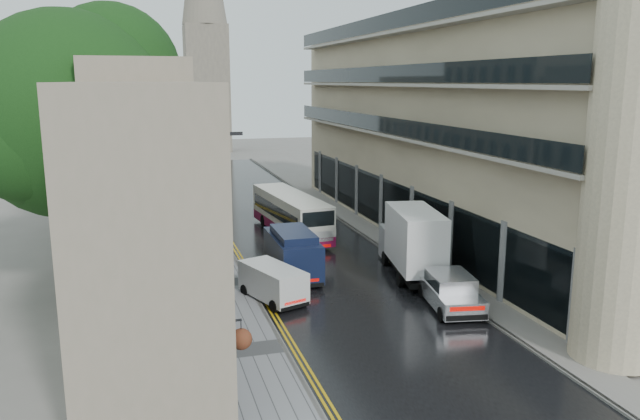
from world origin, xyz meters
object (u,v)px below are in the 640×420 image
tree_near (72,151)px  tree_far (96,141)px  silver_hatchback (442,303)px  lamp_post_near (228,209)px  cream_bus (290,224)px  lamp_post_far (203,166)px  white_lorry (401,250)px  pedestrian (224,276)px  navy_van (282,263)px  white_van (274,294)px

tree_near → tree_far: (0.30, 13.00, -0.72)m
silver_hatchback → tree_far: bearing=134.2°
silver_hatchback → lamp_post_near: size_ratio=0.58×
cream_bus → lamp_post_far: 11.11m
tree_near → tree_far: tree_near is taller
lamp_post_near → tree_near: bearing=175.2°
white_lorry → silver_hatchback: size_ratio=1.61×
tree_far → lamp_post_near: 15.41m
tree_near → white_lorry: 16.47m
tree_near → lamp_post_near: bearing=-4.9°
pedestrian → lamp_post_near: size_ratio=0.25×
navy_van → white_lorry: bearing=-11.5°
cream_bus → lamp_post_near: (-4.63, -6.29, 2.51)m
cream_bus → navy_van: bearing=-111.9°
pedestrian → lamp_post_far: size_ratio=0.25×
white_van → navy_van: navy_van is taller
cream_bus → navy_van: 8.23m
white_lorry → pedestrian: 8.81m
tree_far → silver_hatchback: (14.82, -21.34, -5.39)m
tree_far → white_lorry: size_ratio=1.77×
white_lorry → tree_near: bearing=177.4°
tree_near → lamp_post_far: size_ratio=1.84×
pedestrian → lamp_post_near: bearing=-103.9°
tree_far → pedestrian: (6.24, -15.71, -5.16)m
white_lorry → lamp_post_near: 8.86m
cream_bus → white_lorry: size_ratio=1.43×
white_lorry → navy_van: size_ratio=1.35×
white_lorry → lamp_post_near: lamp_post_near is taller
silver_hatchback → lamp_post_far: lamp_post_far is taller
cream_bus → white_van: bearing=-112.7°
tree_near → tree_far: bearing=88.7°
cream_bus → pedestrian: 9.89m
silver_hatchback → lamp_post_far: 25.34m
tree_far → silver_hatchback: 26.53m
silver_hatchback → navy_van: bearing=142.1°
lamp_post_near → lamp_post_far: (0.40, 16.25, -0.00)m
tree_near → white_van: bearing=-32.0°
white_van → lamp_post_near: size_ratio=0.50×
white_van → tree_near: bearing=128.4°
tree_near → navy_van: size_ratio=2.67×
white_lorry → silver_hatchback: 5.00m
cream_bus → lamp_post_near: lamp_post_near is taller
lamp_post_far → pedestrian: bearing=-94.3°
cream_bus → silver_hatchback: bearing=-82.3°
tree_near → silver_hatchback: bearing=-28.9°
white_van → lamp_post_far: (-0.89, 20.91, 3.02)m
pedestrian → cream_bus: bearing=-119.8°
white_van → silver_hatchback: bearing=-44.3°
tree_near → lamp_post_near: (7.14, -0.61, -3.05)m
silver_hatchback → white_van: bearing=164.8°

